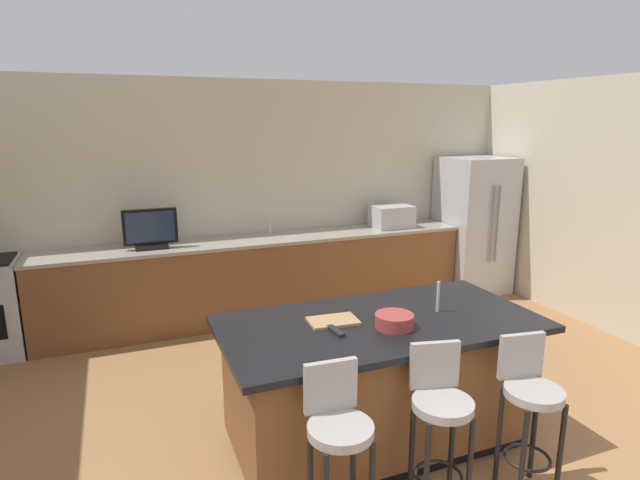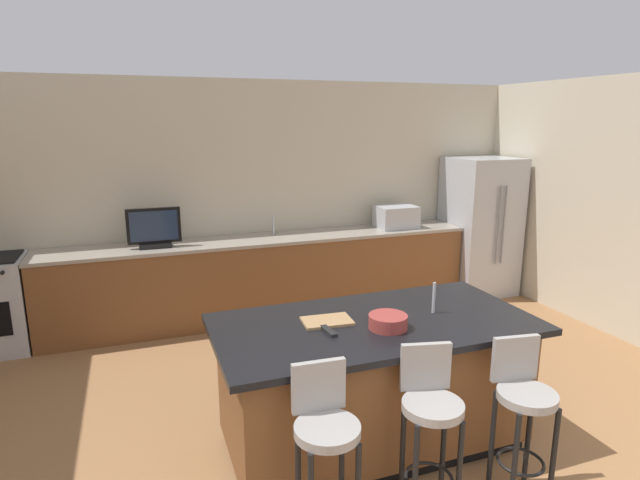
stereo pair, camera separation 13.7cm
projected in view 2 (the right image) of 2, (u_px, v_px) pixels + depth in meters
wall_back at (260, 197)px, 6.09m from camera, size 7.02×0.12×2.67m
counter_back at (267, 277)px, 5.93m from camera, size 4.83×0.62×0.93m
kitchen_island at (374, 382)px, 3.54m from camera, size 2.14×1.07×0.92m
refrigerator at (479, 226)px, 6.70m from camera, size 0.80×0.81×1.76m
microwave at (396, 217)px, 6.35m from camera, size 0.48×0.36×0.27m
tv_monitor at (154, 229)px, 5.33m from camera, size 0.54×0.16×0.42m
sink_faucet_back at (273, 225)px, 5.93m from camera, size 0.02×0.02×0.24m
sink_faucet_island at (434, 298)px, 3.56m from camera, size 0.02×0.02×0.22m
bar_stool_left at (325, 443)px, 2.64m from camera, size 0.34×0.35×1.01m
bar_stool_center at (430, 418)px, 2.87m from camera, size 0.35×0.37×1.00m
bar_stool_right at (522, 406)px, 3.02m from camera, size 0.34×0.36×0.98m
fruit_bowl at (388, 322)px, 3.31m from camera, size 0.25×0.25×0.09m
tv_remote at (329, 331)px, 3.25m from camera, size 0.06×0.17×0.02m
cutting_board at (327, 321)px, 3.41m from camera, size 0.34×0.23×0.02m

